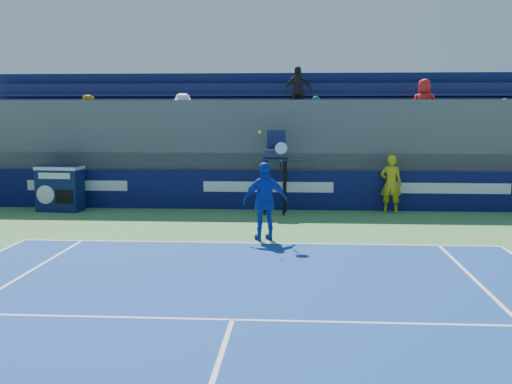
# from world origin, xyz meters

# --- Properties ---
(ball_person) EXTENTS (0.72, 0.55, 1.74)m
(ball_person) POSITION_xyz_m (3.69, 16.65, 0.88)
(ball_person) COLOR gold
(ball_person) RESTS_ON apron
(back_hoarding) EXTENTS (20.40, 0.21, 1.20)m
(back_hoarding) POSITION_xyz_m (0.00, 17.10, 0.60)
(back_hoarding) COLOR #0C1047
(back_hoarding) RESTS_ON ground
(match_clock) EXTENTS (1.38, 0.84, 1.40)m
(match_clock) POSITION_xyz_m (-6.30, 16.34, 0.74)
(match_clock) COLOR #0E1A48
(match_clock) RESTS_ON ground
(umpire_chair) EXTENTS (0.75, 0.75, 2.48)m
(umpire_chair) POSITION_xyz_m (0.25, 16.27, 1.53)
(umpire_chair) COLOR black
(umpire_chair) RESTS_ON ground
(tennis_player) EXTENTS (1.17, 0.76, 2.57)m
(tennis_player) POSITION_xyz_m (0.16, 12.29, 0.94)
(tennis_player) COLOR #153AAE
(tennis_player) RESTS_ON apron
(stadium_seating) EXTENTS (21.00, 4.05, 4.54)m
(stadium_seating) POSITION_xyz_m (0.02, 19.14, 1.84)
(stadium_seating) COLOR #4C4D51
(stadium_seating) RESTS_ON ground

